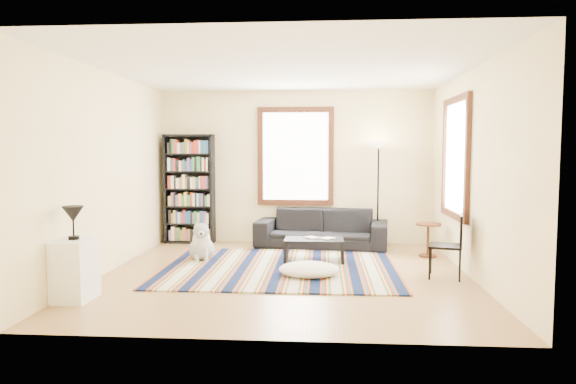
# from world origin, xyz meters

# --- Properties ---
(floor) EXTENTS (5.00, 5.00, 0.10)m
(floor) POSITION_xyz_m (0.00, 0.00, -0.05)
(floor) COLOR #9F7148
(floor) RESTS_ON ground
(ceiling) EXTENTS (5.00, 5.00, 0.10)m
(ceiling) POSITION_xyz_m (0.00, 0.00, 2.85)
(ceiling) COLOR white
(ceiling) RESTS_ON floor
(wall_back) EXTENTS (5.00, 0.10, 2.80)m
(wall_back) POSITION_xyz_m (0.00, 2.55, 1.40)
(wall_back) COLOR #FFF0AB
(wall_back) RESTS_ON floor
(wall_front) EXTENTS (5.00, 0.10, 2.80)m
(wall_front) POSITION_xyz_m (0.00, -2.55, 1.40)
(wall_front) COLOR #FFF0AB
(wall_front) RESTS_ON floor
(wall_left) EXTENTS (0.10, 5.00, 2.80)m
(wall_left) POSITION_xyz_m (-2.55, 0.00, 1.40)
(wall_left) COLOR #FFF0AB
(wall_left) RESTS_ON floor
(wall_right) EXTENTS (0.10, 5.00, 2.80)m
(wall_right) POSITION_xyz_m (2.55, 0.00, 1.40)
(wall_right) COLOR #FFF0AB
(wall_right) RESTS_ON floor
(window_back) EXTENTS (1.20, 0.06, 1.60)m
(window_back) POSITION_xyz_m (0.00, 2.47, 1.60)
(window_back) COLOR white
(window_back) RESTS_ON wall_back
(window_right) EXTENTS (0.06, 1.20, 1.60)m
(window_right) POSITION_xyz_m (2.47, 0.80, 1.60)
(window_right) COLOR white
(window_right) RESTS_ON wall_right
(rug) EXTENTS (3.36, 2.68, 0.02)m
(rug) POSITION_xyz_m (-0.11, 0.34, 0.01)
(rug) COLOR #0B1639
(rug) RESTS_ON floor
(sofa) EXTENTS (2.39, 1.18, 0.67)m
(sofa) POSITION_xyz_m (0.49, 2.05, 0.33)
(sofa) COLOR black
(sofa) RESTS_ON floor
(bookshelf) EXTENTS (0.90, 0.30, 2.00)m
(bookshelf) POSITION_xyz_m (-1.95, 2.32, 1.00)
(bookshelf) COLOR black
(bookshelf) RESTS_ON floor
(coffee_table) EXTENTS (0.91, 0.52, 0.36)m
(coffee_table) POSITION_xyz_m (0.38, 0.81, 0.18)
(coffee_table) COLOR black
(coffee_table) RESTS_ON floor
(book_a) EXTENTS (0.25, 0.24, 0.02)m
(book_a) POSITION_xyz_m (0.28, 0.81, 0.37)
(book_a) COLOR beige
(book_a) RESTS_ON coffee_table
(book_b) EXTENTS (0.25, 0.26, 0.02)m
(book_b) POSITION_xyz_m (0.53, 0.86, 0.37)
(book_b) COLOR beige
(book_b) RESTS_ON coffee_table
(floor_cushion) EXTENTS (0.87, 0.69, 0.21)m
(floor_cushion) POSITION_xyz_m (0.33, -0.14, 0.10)
(floor_cushion) COLOR silver
(floor_cushion) RESTS_ON floor
(floor_lamp) EXTENTS (0.39, 0.39, 1.86)m
(floor_lamp) POSITION_xyz_m (1.48, 2.15, 0.93)
(floor_lamp) COLOR black
(floor_lamp) RESTS_ON floor
(side_table) EXTENTS (0.41, 0.41, 0.54)m
(side_table) POSITION_xyz_m (2.20, 1.33, 0.27)
(side_table) COLOR #482512
(side_table) RESTS_ON floor
(folding_chair) EXTENTS (0.51, 0.49, 0.86)m
(folding_chair) POSITION_xyz_m (2.15, -0.05, 0.43)
(folding_chair) COLOR black
(folding_chair) RESTS_ON floor
(white_cabinet) EXTENTS (0.39, 0.50, 0.70)m
(white_cabinet) POSITION_xyz_m (-2.30, -1.40, 0.35)
(white_cabinet) COLOR white
(white_cabinet) RESTS_ON floor
(table_lamp) EXTENTS (0.29, 0.29, 0.38)m
(table_lamp) POSITION_xyz_m (-2.30, -1.40, 0.89)
(table_lamp) COLOR black
(table_lamp) RESTS_ON white_cabinet
(dog) EXTENTS (0.56, 0.69, 0.60)m
(dog) POSITION_xyz_m (-1.37, 0.81, 0.30)
(dog) COLOR #ACACAC
(dog) RESTS_ON floor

